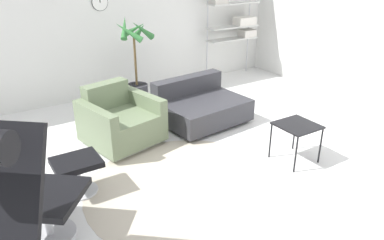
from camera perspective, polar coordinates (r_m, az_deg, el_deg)
ground_plane at (r=4.37m, az=0.12°, el=-6.84°), size 12.00×12.00×0.00m
wall_back at (r=6.38m, az=-14.14°, el=15.66°), size 12.00×0.09×2.80m
round_rug at (r=3.99m, az=-0.58°, el=-10.13°), size 2.16×2.16×0.01m
lounge_chair at (r=2.92m, az=-26.20°, el=-8.46°), size 1.12×1.19×1.33m
ottoman at (r=3.94m, az=-17.10°, el=-7.08°), size 0.46×0.39×0.38m
armchair_red at (r=4.83m, az=-10.88°, el=-0.38°), size 1.00×0.98×0.75m
couch_low at (r=5.40m, az=1.30°, el=1.98°), size 1.24×1.03×0.60m
side_table at (r=4.45m, az=15.70°, el=-1.23°), size 0.44×0.44×0.46m
potted_plant at (r=6.06m, az=-8.49°, el=7.03°), size 0.62×0.60×1.41m
shelf_unit at (r=7.40m, az=6.55°, el=14.97°), size 1.06×0.28×1.76m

